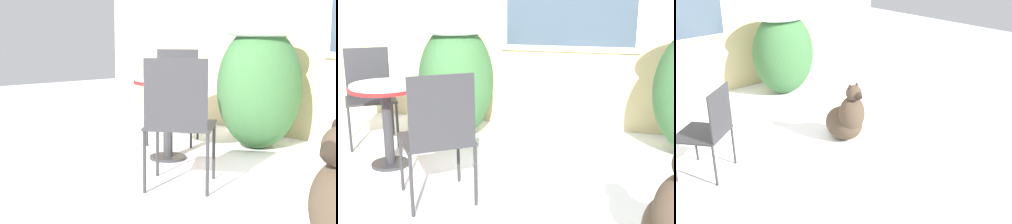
{
  "view_description": "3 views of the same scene",
  "coord_description": "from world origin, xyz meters",
  "views": [
    {
      "loc": [
        2.26,
        -2.28,
        1.09
      ],
      "look_at": [
        -1.04,
        0.61,
        0.41
      ],
      "focal_mm": 55.0,
      "sensor_mm": 36.0,
      "label": 1
    },
    {
      "loc": [
        0.86,
        -2.38,
        1.35
      ],
      "look_at": [
        0.0,
        0.6,
        0.55
      ],
      "focal_mm": 45.0,
      "sensor_mm": 36.0,
      "label": 2
    },
    {
      "loc": [
        -1.82,
        -3.57,
        2.3
      ],
      "look_at": [
        1.2,
        -0.2,
        0.33
      ],
      "focal_mm": 45.0,
      "sensor_mm": 36.0,
      "label": 3
    }
  ],
  "objects": [
    {
      "name": "patio_chair_near_table",
      "position": [
        -1.58,
        1.18,
        0.51
      ],
      "size": [
        0.65,
        0.65,
        0.93
      ],
      "rotation": [
        0.0,
        0.0,
        0.65
      ],
      "color": "#2D2D30",
      "rests_on": "ground_plane"
    },
    {
      "name": "patio_table",
      "position": [
        -1.04,
        0.61,
        0.56
      ],
      "size": [
        0.59,
        0.59,
        0.71
      ],
      "color": "#2D2D30",
      "rests_on": "ground_plane"
    },
    {
      "name": "shrub_left",
      "position": [
        -0.8,
        1.55,
        0.62
      ],
      "size": [
        0.74,
        0.88,
        1.16
      ],
      "color": "#386638",
      "rests_on": "ground_plane"
    },
    {
      "name": "ground_plane",
      "position": [
        0.0,
        0.0,
        0.0
      ],
      "size": [
        16.0,
        16.0,
        0.0
      ],
      "primitive_type": "plane",
      "color": "white"
    },
    {
      "name": "patio_chair_far_side",
      "position": [
        -0.32,
        0.08,
        0.51
      ],
      "size": [
        0.66,
        0.66,
        0.93
      ],
      "rotation": [
        0.0,
        0.0,
        3.81
      ],
      "color": "#2D2D30",
      "rests_on": "ground_plane"
    }
  ]
}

